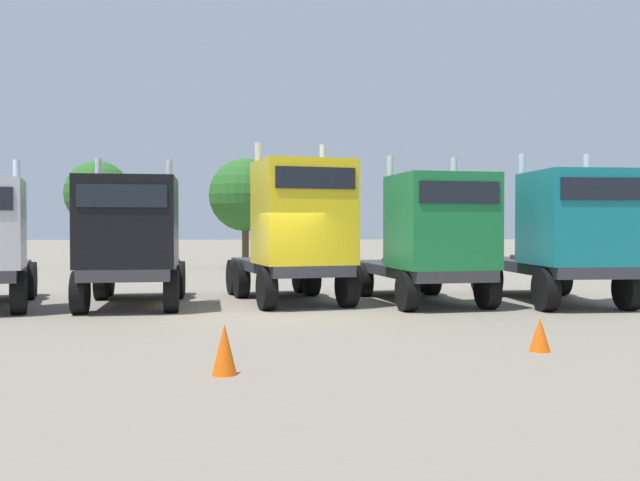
% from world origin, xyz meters
% --- Properties ---
extents(ground, '(200.00, 200.00, 0.00)m').
position_xyz_m(ground, '(0.00, 0.00, 0.00)').
color(ground, gray).
extents(semi_truck_black, '(2.92, 6.01, 4.01)m').
position_xyz_m(semi_truck_black, '(-3.79, 1.74, 1.82)').
color(semi_truck_black, '#333338').
rests_on(semi_truck_black, ground).
extents(semi_truck_yellow, '(3.70, 6.08, 4.50)m').
position_xyz_m(semi_truck_yellow, '(0.63, 2.14, 2.02)').
color(semi_truck_yellow, '#333338').
rests_on(semi_truck_yellow, ground).
extents(semi_truck_green, '(3.32, 6.56, 4.12)m').
position_xyz_m(semi_truck_green, '(4.26, 1.66, 1.83)').
color(semi_truck_green, '#333338').
rests_on(semi_truck_green, ground).
extents(semi_truck_teal, '(2.62, 6.42, 4.20)m').
position_xyz_m(semi_truck_teal, '(7.90, 1.31, 1.90)').
color(semi_truck_teal, '#333338').
rests_on(semi_truck_teal, ground).
extents(traffic_cone_near, '(0.36, 0.36, 0.75)m').
position_xyz_m(traffic_cone_near, '(-0.94, -6.98, 0.37)').
color(traffic_cone_near, '#F2590C').
rests_on(traffic_cone_near, ground).
extents(traffic_cone_far, '(0.36, 0.36, 0.58)m').
position_xyz_m(traffic_cone_far, '(4.38, -5.52, 0.29)').
color(traffic_cone_far, '#F2590C').
rests_on(traffic_cone_far, ground).
extents(oak_far_left, '(3.34, 3.34, 5.51)m').
position_xyz_m(oak_far_left, '(-8.60, 19.76, 3.82)').
color(oak_far_left, '#4C3823').
rests_on(oak_far_left, ground).
extents(oak_far_centre, '(3.83, 3.83, 5.74)m').
position_xyz_m(oak_far_centre, '(-1.10, 20.23, 3.81)').
color(oak_far_centre, '#4C3823').
rests_on(oak_far_centre, ground).
extents(oak_far_right, '(2.88, 2.88, 4.80)m').
position_xyz_m(oak_far_right, '(10.12, 18.94, 3.33)').
color(oak_far_right, '#4C3823').
rests_on(oak_far_right, ground).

